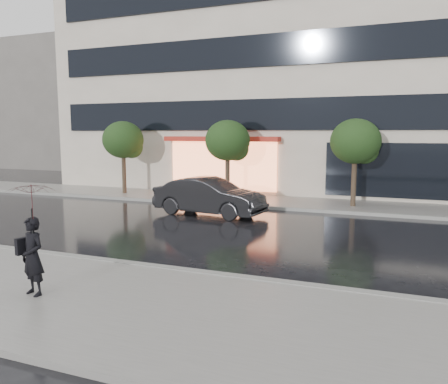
% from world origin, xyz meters
% --- Properties ---
extents(ground, '(120.00, 120.00, 0.00)m').
position_xyz_m(ground, '(0.00, 0.00, 0.00)').
color(ground, black).
rests_on(ground, ground).
extents(sidewalk_near, '(60.00, 4.50, 0.12)m').
position_xyz_m(sidewalk_near, '(0.00, -3.25, 0.06)').
color(sidewalk_near, slate).
rests_on(sidewalk_near, ground).
extents(sidewalk_far, '(60.00, 3.50, 0.12)m').
position_xyz_m(sidewalk_far, '(0.00, 10.25, 0.06)').
color(sidewalk_far, slate).
rests_on(sidewalk_far, ground).
extents(curb_near, '(60.00, 0.25, 0.14)m').
position_xyz_m(curb_near, '(0.00, -1.00, 0.07)').
color(curb_near, gray).
rests_on(curb_near, ground).
extents(curb_far, '(60.00, 0.25, 0.14)m').
position_xyz_m(curb_far, '(0.00, 8.50, 0.07)').
color(curb_far, gray).
rests_on(curb_far, ground).
extents(office_building, '(30.00, 12.76, 18.00)m').
position_xyz_m(office_building, '(-0.00, 17.97, 9.00)').
color(office_building, beige).
rests_on(office_building, ground).
extents(bg_building_left, '(14.00, 10.00, 12.00)m').
position_xyz_m(bg_building_left, '(-28.00, 26.00, 6.00)').
color(bg_building_left, '#59544F').
rests_on(bg_building_left, ground).
extents(tree_far_west, '(2.20, 2.20, 3.99)m').
position_xyz_m(tree_far_west, '(-8.94, 10.03, 2.92)').
color(tree_far_west, '#33261C').
rests_on(tree_far_west, ground).
extents(tree_mid_west, '(2.20, 2.20, 3.99)m').
position_xyz_m(tree_mid_west, '(-2.94, 10.03, 2.92)').
color(tree_mid_west, '#33261C').
rests_on(tree_mid_west, ground).
extents(tree_mid_east, '(2.20, 2.20, 3.99)m').
position_xyz_m(tree_mid_east, '(3.06, 10.03, 2.92)').
color(tree_mid_east, '#33261C').
rests_on(tree_mid_east, ground).
extents(parked_car, '(4.84, 2.23, 1.54)m').
position_xyz_m(parked_car, '(-2.42, 6.31, 0.77)').
color(parked_car, black).
rests_on(parked_car, ground).
extents(pedestrian_with_umbrella, '(1.10, 1.12, 2.27)m').
position_xyz_m(pedestrian_with_umbrella, '(-2.05, -3.54, 1.62)').
color(pedestrian_with_umbrella, black).
rests_on(pedestrian_with_umbrella, sidewalk_near).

